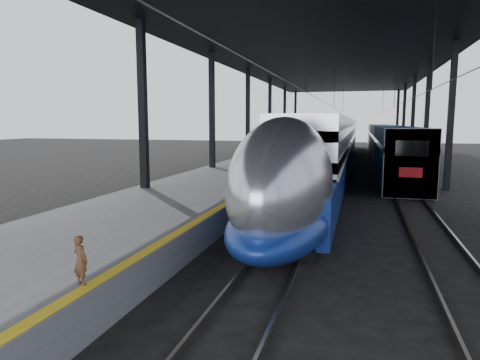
% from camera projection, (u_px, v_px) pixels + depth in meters
% --- Properties ---
extents(ground, '(160.00, 160.00, 0.00)m').
position_uv_depth(ground, '(227.00, 244.00, 14.88)').
color(ground, black).
rests_on(ground, ground).
extents(platform, '(6.00, 80.00, 1.00)m').
position_uv_depth(platform, '(259.00, 168.00, 34.83)').
color(platform, '#4C4C4F').
rests_on(platform, ground).
extents(yellow_strip, '(0.30, 80.00, 0.01)m').
position_uv_depth(yellow_strip, '(294.00, 163.00, 34.01)').
color(yellow_strip, gold).
rests_on(yellow_strip, platform).
extents(rails, '(6.52, 80.00, 0.16)m').
position_uv_depth(rails, '(361.00, 176.00, 32.74)').
color(rails, slate).
rests_on(rails, ground).
extents(canopy, '(18.00, 75.00, 9.47)m').
position_uv_depth(canopy, '(330.00, 56.00, 32.22)').
color(canopy, black).
rests_on(canopy, ground).
extents(tgv_train, '(3.17, 65.20, 4.54)m').
position_uv_depth(tgv_train, '(334.00, 144.00, 40.14)').
color(tgv_train, '#B8BAC0').
rests_on(tgv_train, ground).
extents(second_train, '(2.81, 56.05, 3.88)m').
position_uv_depth(second_train, '(384.00, 142.00, 48.87)').
color(second_train, navy).
rests_on(second_train, ground).
extents(child, '(0.43, 0.36, 1.01)m').
position_uv_depth(child, '(80.00, 260.00, 8.42)').
color(child, '#482B18').
rests_on(child, platform).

